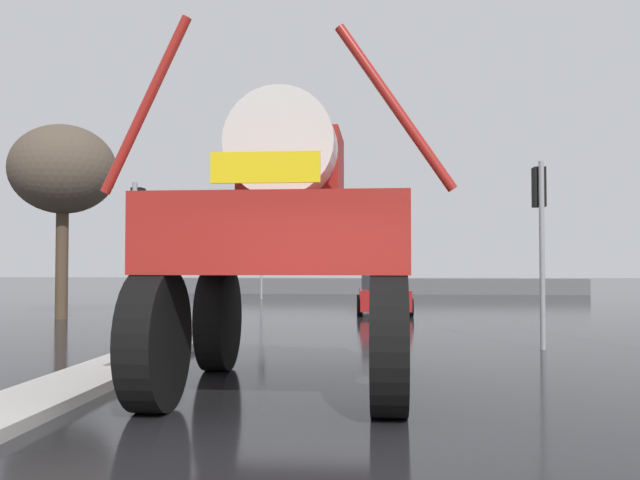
{
  "coord_description": "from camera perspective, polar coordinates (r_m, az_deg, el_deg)",
  "views": [
    {
      "loc": [
        0.65,
        -6.01,
        1.79
      ],
      "look_at": [
        -0.29,
        5.85,
        2.19
      ],
      "focal_mm": 38.84,
      "sensor_mm": 36.0,
      "label": 1
    }
  ],
  "objects": [
    {
      "name": "traffic_signal_near_right",
      "position": [
        15.25,
        17.66,
        2.18
      ],
      "size": [
        0.24,
        0.54,
        3.91
      ],
      "color": "gray",
      "rests_on": "ground"
    },
    {
      "name": "median_island",
      "position": [
        9.71,
        -22.02,
        -11.96
      ],
      "size": [
        1.12,
        11.65,
        0.15
      ],
      "primitive_type": "cube",
      "color": "#B2AFA8",
      "rests_on": "ground"
    },
    {
      "name": "bare_tree_left",
      "position": [
        23.85,
        -20.42,
        5.37
      ],
      "size": [
        3.37,
        3.37,
        6.24
      ],
      "color": "#473828",
      "rests_on": "ground"
    },
    {
      "name": "sedan_ahead",
      "position": [
        24.82,
        5.25,
        -4.39
      ],
      "size": [
        1.98,
        4.15,
        1.52
      ],
      "rotation": [
        0.0,
        0.0,
        1.6
      ],
      "color": "maroon",
      "rests_on": "ground"
    },
    {
      "name": "ground_plane",
      "position": [
        24.09,
        2.97,
        -6.17
      ],
      "size": [
        120.0,
        120.0,
        0.0
      ],
      "primitive_type": "plane",
      "color": "black"
    },
    {
      "name": "traffic_signal_far_left",
      "position": [
        34.72,
        -4.8,
        0.05
      ],
      "size": [
        0.24,
        0.55,
        4.07
      ],
      "color": "gray",
      "rests_on": "ground"
    },
    {
      "name": "traffic_signal_near_left",
      "position": [
        15.73,
        -14.84,
        1.06
      ],
      "size": [
        0.24,
        0.54,
        3.55
      ],
      "color": "gray",
      "rests_on": "ground"
    },
    {
      "name": "roadside_barrier",
      "position": [
        39.85,
        3.59,
        -3.83
      ],
      "size": [
        25.35,
        0.24,
        0.9
      ],
      "primitive_type": "cube",
      "color": "#59595B",
      "rests_on": "ground"
    },
    {
      "name": "oversize_sprayer",
      "position": [
        9.86,
        -2.6,
        -0.22
      ],
      "size": [
        4.24,
        4.99,
        4.77
      ],
      "rotation": [
        0.0,
        0.0,
        1.56
      ],
      "color": "black",
      "rests_on": "ground"
    }
  ]
}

